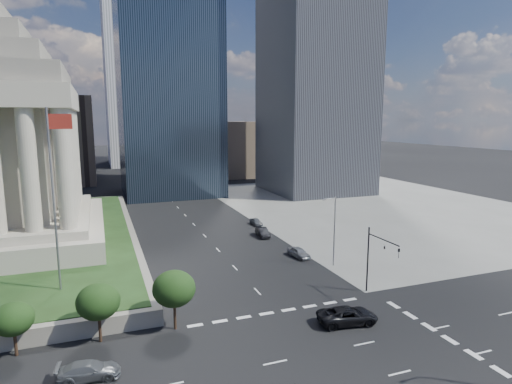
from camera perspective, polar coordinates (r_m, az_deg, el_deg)
name	(u,v)px	position (r m, az deg, el deg)	size (l,w,h in m)	color
ground	(162,191)	(128.86, -12.42, 0.16)	(500.00, 500.00, 0.00)	black
sidewalk_ne	(376,205)	(108.76, 15.66, -1.68)	(68.00, 90.00, 0.03)	slate
flagpole	(55,190)	(50.78, -25.28, 0.23)	(2.52, 0.24, 20.00)	slate
midrise_glass	(168,85)	(122.93, -11.65, 13.78)	(26.00, 26.00, 60.00)	black
highrise_ne	(317,12)	(129.28, 8.13, 22.64)	(26.00, 28.00, 100.00)	black
building_filler_ne	(235,148)	(163.97, -2.88, 5.86)	(20.00, 30.00, 20.00)	brown
building_filler_nw	(55,140)	(156.68, -25.19, 6.26)	(24.00, 30.00, 28.00)	brown
traffic_signal_ne	(377,254)	(51.96, 15.88, -7.93)	(0.30, 5.74, 8.00)	black
street_lamp_north	(333,227)	(61.35, 10.29, -4.63)	(2.13, 0.22, 10.00)	slate
pickup_truck	(348,316)	(46.33, 12.11, -15.81)	(6.17, 2.85, 1.71)	black
suv_grey	(89,370)	(39.49, -21.38, -21.28)	(4.92, 2.00, 1.43)	#55585C
parked_sedan_near	(299,252)	(65.68, 5.75, -8.03)	(4.41, 1.77, 1.50)	gray
parked_sedan_mid	(263,232)	(76.60, 0.89, -5.39)	(1.65, 4.72, 1.56)	black
parked_sedan_far	(256,222)	(84.92, 0.01, -3.97)	(3.95, 1.59, 1.35)	#575B5F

